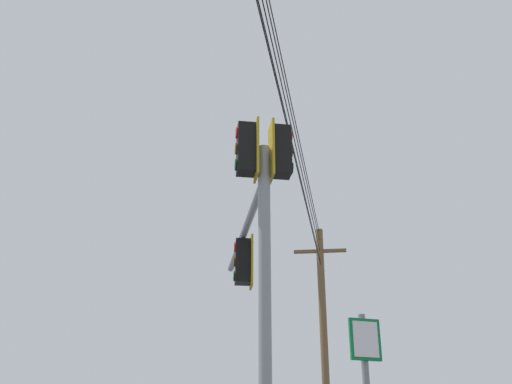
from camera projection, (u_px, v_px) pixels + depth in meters
signal_mast_assembly at (257, 250)px, 10.39m from camera, size 1.90×5.05×6.94m
utility_pole_wooden at (325, 357)px, 22.41m from camera, size 1.83×1.12×10.21m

